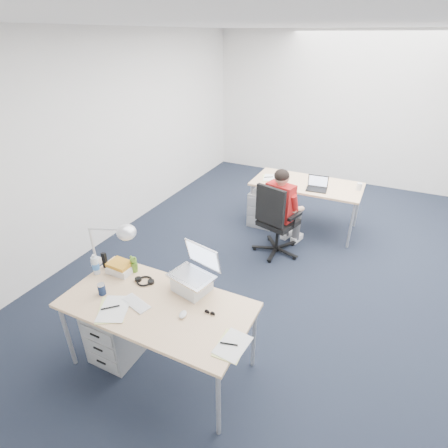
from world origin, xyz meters
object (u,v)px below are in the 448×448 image
object	(u,v)px
book_stack	(120,267)
sunglasses	(210,313)
drawer_pedestal_near	(119,330)
silver_laptop	(191,271)
far_cup	(359,187)
office_chair	(276,234)
headphones	(145,281)
desk_near	(157,308)
drawer_pedestal_far	(264,207)
computer_mouse	(183,315)
wireless_keyboard	(136,303)
desk_lamp	(106,244)
bear_figurine	(134,264)
cordless_phone	(105,260)
desk_far	(307,186)
water_bottle	(95,264)
seated_person	(284,209)
dark_laptop	(317,183)
can_koozie	(102,289)

from	to	relation	value
book_stack	sunglasses	world-z (taller)	book_stack
drawer_pedestal_near	book_stack	world-z (taller)	book_stack
silver_laptop	far_cup	world-z (taller)	silver_laptop
office_chair	headphones	xyz separation A→B (m)	(-0.59, -2.07, 0.45)
desk_near	far_cup	distance (m)	3.47
headphones	sunglasses	world-z (taller)	headphones
office_chair	book_stack	bearing A→B (deg)	-96.75
drawer_pedestal_far	computer_mouse	size ratio (longest dim) A/B	5.99
wireless_keyboard	desk_lamp	xyz separation A→B (m)	(-0.53, 0.29, 0.28)
headphones	bear_figurine	distance (m)	0.22
sunglasses	cordless_phone	bearing A→B (deg)	174.29
desk_far	bear_figurine	xyz separation A→B (m)	(-0.93, -2.90, 0.13)
desk_far	book_stack	size ratio (longest dim) A/B	7.03
cordless_phone	sunglasses	xyz separation A→B (m)	(1.20, -0.13, -0.07)
far_cup	silver_laptop	bearing A→B (deg)	-109.09
water_bottle	sunglasses	bearing A→B (deg)	-0.89
desk_far	water_bottle	size ratio (longest dim) A/B	7.80
cordless_phone	desk_far	bearing A→B (deg)	65.03
bear_figurine	office_chair	bearing A→B (deg)	50.21
seated_person	dark_laptop	world-z (taller)	seated_person
office_chair	computer_mouse	bearing A→B (deg)	-74.56
seated_person	computer_mouse	distance (m)	2.47
cordless_phone	water_bottle	bearing A→B (deg)	-97.51
seated_person	dark_laptop	size ratio (longest dim) A/B	4.21
silver_laptop	sunglasses	distance (m)	0.39
desk_near	dark_laptop	xyz separation A→B (m)	(0.66, 2.99, 0.15)
drawer_pedestal_near	wireless_keyboard	size ratio (longest dim) A/B	2.04
drawer_pedestal_near	cordless_phone	world-z (taller)	cordless_phone
water_bottle	desk_near	bearing A→B (deg)	-8.03
desk_far	headphones	bearing A→B (deg)	-103.87
computer_mouse	can_koozie	world-z (taller)	can_koozie
seated_person	computer_mouse	world-z (taller)	seated_person
can_koozie	cordless_phone	size ratio (longest dim) A/B	0.64
computer_mouse	dark_laptop	xyz separation A→B (m)	(0.38, 3.02, 0.09)
seated_person	book_stack	size ratio (longest dim) A/B	5.28
water_bottle	office_chair	bearing A→B (deg)	63.60
book_stack	cordless_phone	bearing A→B (deg)	-178.03
silver_laptop	wireless_keyboard	bearing A→B (deg)	-119.40
desk_far	sunglasses	xyz separation A→B (m)	(-0.02, -3.10, 0.06)
office_chair	water_bottle	distance (m)	2.47
office_chair	computer_mouse	distance (m)	2.34
drawer_pedestal_near	water_bottle	bearing A→B (deg)	153.17
drawer_pedestal_near	silver_laptop	bearing A→B (deg)	27.99
desk_far	book_stack	bearing A→B (deg)	-109.22
desk_near	headphones	xyz separation A→B (m)	(-0.27, 0.19, 0.06)
silver_laptop	cordless_phone	size ratio (longest dim) A/B	2.43
water_bottle	bear_figurine	distance (m)	0.35
drawer_pedestal_near	sunglasses	world-z (taller)	sunglasses
computer_mouse	book_stack	distance (m)	0.87
bear_figurine	dark_laptop	bearing A→B (deg)	49.23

